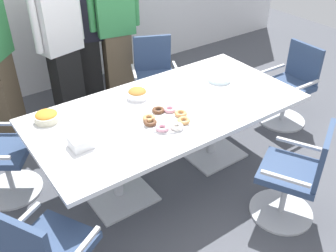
% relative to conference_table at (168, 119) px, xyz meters
% --- Properties ---
extents(ground_plane, '(10.00, 10.00, 0.01)m').
position_rel_conference_table_xyz_m(ground_plane, '(0.00, 0.00, -0.63)').
color(ground_plane, '#4C4F56').
extents(conference_table, '(2.40, 1.20, 0.75)m').
position_rel_conference_table_xyz_m(conference_table, '(0.00, 0.00, 0.00)').
color(conference_table, white).
rests_on(conference_table, ground).
extents(office_chair_0, '(0.72, 0.72, 0.91)m').
position_rel_conference_table_xyz_m(office_chair_0, '(0.55, 1.04, -0.22)').
color(office_chair_0, silver).
rests_on(office_chair_0, ground).
extents(office_chair_3, '(0.73, 0.73, 0.91)m').
position_rel_conference_table_xyz_m(office_chair_3, '(0.51, -1.05, -0.22)').
color(office_chair_3, silver).
rests_on(office_chair_3, ground).
extents(office_chair_4, '(0.55, 0.55, 0.91)m').
position_rel_conference_table_xyz_m(office_chair_4, '(1.70, -0.01, -0.22)').
color(office_chair_4, silver).
rests_on(office_chair_4, ground).
extents(person_standing_1, '(0.61, 0.31, 1.74)m').
position_rel_conference_table_xyz_m(person_standing_1, '(-0.32, 1.56, 0.28)').
color(person_standing_1, black).
rests_on(person_standing_1, ground).
extents(person_standing_2, '(0.61, 0.34, 1.72)m').
position_rel_conference_table_xyz_m(person_standing_2, '(0.03, 1.75, 0.27)').
color(person_standing_2, black).
rests_on(person_standing_2, ground).
extents(person_standing_3, '(0.61, 0.30, 1.84)m').
position_rel_conference_table_xyz_m(person_standing_3, '(0.36, 1.57, 0.34)').
color(person_standing_3, brown).
rests_on(person_standing_3, ground).
extents(snack_bowl_pretzels, '(0.19, 0.19, 0.10)m').
position_rel_conference_table_xyz_m(snack_bowl_pretzels, '(-0.13, 0.29, 0.17)').
color(snack_bowl_pretzels, white).
rests_on(snack_bowl_pretzels, conference_table).
extents(snack_bowl_chips_orange, '(0.20, 0.20, 0.09)m').
position_rel_conference_table_xyz_m(snack_bowl_chips_orange, '(-0.95, 0.40, 0.17)').
color(snack_bowl_chips_orange, beige).
rests_on(snack_bowl_chips_orange, conference_table).
extents(donut_platter, '(0.40, 0.40, 0.04)m').
position_rel_conference_table_xyz_m(donut_platter, '(-0.14, -0.18, 0.14)').
color(donut_platter, white).
rests_on(donut_platter, conference_table).
extents(plate_stack, '(0.23, 0.23, 0.04)m').
position_rel_conference_table_xyz_m(plate_stack, '(0.71, 0.12, 0.15)').
color(plate_stack, white).
rests_on(plate_stack, conference_table).
extents(napkin_pile, '(0.16, 0.16, 0.09)m').
position_rel_conference_table_xyz_m(napkin_pile, '(-0.87, -0.10, 0.17)').
color(napkin_pile, white).
rests_on(napkin_pile, conference_table).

